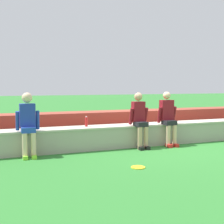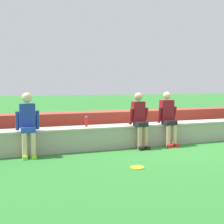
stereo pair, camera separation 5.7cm
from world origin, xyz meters
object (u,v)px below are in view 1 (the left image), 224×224
object	(u,v)px
person_far_left	(28,122)
water_bottle_near_left	(86,122)
person_left_of_center	(140,118)
person_center	(168,117)
plastic_cup_right_end	(173,120)
frisbee	(138,167)

from	to	relation	value
person_far_left	water_bottle_near_left	xyz separation A→B (m)	(1.44, 0.37, -0.10)
person_left_of_center	water_bottle_near_left	bearing A→B (deg)	164.55
person_center	water_bottle_near_left	world-z (taller)	person_center
person_far_left	person_center	world-z (taller)	person_far_left
person_left_of_center	plastic_cup_right_end	distance (m)	1.23
plastic_cup_right_end	person_far_left	bearing A→B (deg)	-174.89
person_center	frisbee	world-z (taller)	person_center
person_far_left	water_bottle_near_left	distance (m)	1.49
water_bottle_near_left	frisbee	bearing A→B (deg)	-77.75
frisbee	person_far_left	bearing A→B (deg)	138.37
plastic_cup_right_end	frisbee	xyz separation A→B (m)	(-2.03, -2.02, -0.62)
person_left_of_center	water_bottle_near_left	world-z (taller)	person_left_of_center
person_center	water_bottle_near_left	bearing A→B (deg)	170.69
person_far_left	frisbee	bearing A→B (deg)	-41.63
plastic_cup_right_end	frisbee	bearing A→B (deg)	-135.04
person_far_left	plastic_cup_right_end	size ratio (longest dim) A/B	11.61
water_bottle_near_left	plastic_cup_right_end	world-z (taller)	water_bottle_near_left
person_left_of_center	person_far_left	bearing A→B (deg)	-179.71
person_far_left	plastic_cup_right_end	xyz separation A→B (m)	(3.91, 0.35, -0.16)
person_center	plastic_cup_right_end	size ratio (longest dim) A/B	11.51
person_center	frisbee	size ratio (longest dim) A/B	5.13
person_far_left	water_bottle_near_left	bearing A→B (deg)	14.48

